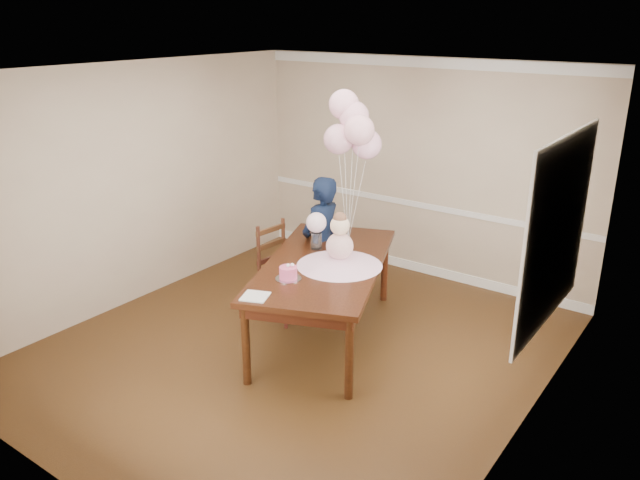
# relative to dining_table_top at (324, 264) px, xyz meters

# --- Properties ---
(floor) EXTENTS (4.50, 5.00, 0.00)m
(floor) POSITION_rel_dining_table_top_xyz_m (-0.08, -0.36, -0.81)
(floor) COLOR #321D0C
(floor) RESTS_ON ground
(ceiling) EXTENTS (4.50, 5.00, 0.02)m
(ceiling) POSITION_rel_dining_table_top_xyz_m (-0.08, -0.36, 1.89)
(ceiling) COLOR silver
(ceiling) RESTS_ON wall_back
(wall_back) EXTENTS (4.50, 0.02, 2.70)m
(wall_back) POSITION_rel_dining_table_top_xyz_m (-0.08, 2.14, 0.54)
(wall_back) COLOR tan
(wall_back) RESTS_ON floor
(wall_front) EXTENTS (4.50, 0.02, 2.70)m
(wall_front) POSITION_rel_dining_table_top_xyz_m (-0.08, -2.86, 0.54)
(wall_front) COLOR tan
(wall_front) RESTS_ON floor
(wall_left) EXTENTS (0.02, 5.00, 2.70)m
(wall_left) POSITION_rel_dining_table_top_xyz_m (-2.33, -0.36, 0.54)
(wall_left) COLOR tan
(wall_left) RESTS_ON floor
(wall_right) EXTENTS (0.02, 5.00, 2.70)m
(wall_right) POSITION_rel_dining_table_top_xyz_m (2.17, -0.36, 0.54)
(wall_right) COLOR tan
(wall_right) RESTS_ON floor
(chair_rail_trim) EXTENTS (4.50, 0.02, 0.07)m
(chair_rail_trim) POSITION_rel_dining_table_top_xyz_m (-0.08, 2.13, 0.09)
(chair_rail_trim) COLOR white
(chair_rail_trim) RESTS_ON wall_back
(crown_molding) EXTENTS (4.50, 0.02, 0.12)m
(crown_molding) POSITION_rel_dining_table_top_xyz_m (-0.08, 2.13, 1.82)
(crown_molding) COLOR white
(crown_molding) RESTS_ON wall_back
(baseboard_trim) EXTENTS (4.50, 0.02, 0.12)m
(baseboard_trim) POSITION_rel_dining_table_top_xyz_m (-0.08, 2.13, -0.75)
(baseboard_trim) COLOR white
(baseboard_trim) RESTS_ON floor
(window_frame) EXTENTS (0.02, 1.66, 1.56)m
(window_frame) POSITION_rel_dining_table_top_xyz_m (2.15, 0.14, 0.74)
(window_frame) COLOR white
(window_frame) RESTS_ON wall_right
(window_blinds) EXTENTS (0.01, 1.50, 1.40)m
(window_blinds) POSITION_rel_dining_table_top_xyz_m (2.13, 0.14, 0.74)
(window_blinds) COLOR white
(window_blinds) RESTS_ON wall_right
(dining_table_top) EXTENTS (1.86, 2.48, 0.06)m
(dining_table_top) POSITION_rel_dining_table_top_xyz_m (0.00, 0.00, 0.00)
(dining_table_top) COLOR black
(dining_table_top) RESTS_ON table_leg_fl
(table_apron) EXTENTS (1.72, 2.34, 0.11)m
(table_apron) POSITION_rel_dining_table_top_xyz_m (-0.00, 0.00, -0.08)
(table_apron) COLOR black
(table_apron) RESTS_ON table_leg_fl
(table_leg_fl) EXTENTS (0.10, 0.10, 0.78)m
(table_leg_fl) POSITION_rel_dining_table_top_xyz_m (-0.06, -1.13, -0.42)
(table_leg_fl) COLOR black
(table_leg_fl) RESTS_ON floor
(table_leg_fr) EXTENTS (0.10, 0.10, 0.78)m
(table_leg_fr) POSITION_rel_dining_table_top_xyz_m (0.81, -0.78, -0.42)
(table_leg_fr) COLOR black
(table_leg_fr) RESTS_ON floor
(table_leg_bl) EXTENTS (0.10, 0.10, 0.78)m
(table_leg_bl) POSITION_rel_dining_table_top_xyz_m (-0.81, 0.78, -0.42)
(table_leg_bl) COLOR black
(table_leg_bl) RESTS_ON floor
(table_leg_br) EXTENTS (0.10, 0.10, 0.78)m
(table_leg_br) POSITION_rel_dining_table_top_xyz_m (0.06, 1.13, -0.42)
(table_leg_br) COLOR black
(table_leg_br) RESTS_ON floor
(baby_skirt) EXTENTS (1.10, 1.10, 0.11)m
(baby_skirt) POSITION_rel_dining_table_top_xyz_m (0.18, 0.01, 0.08)
(baby_skirt) COLOR #ECAECE
(baby_skirt) RESTS_ON dining_table_top
(baby_torso) EXTENTS (0.27, 0.27, 0.27)m
(baby_torso) POSITION_rel_dining_table_top_xyz_m (0.18, 0.01, 0.23)
(baby_torso) COLOR pink
(baby_torso) RESTS_ON baby_skirt
(baby_head) EXTENTS (0.19, 0.19, 0.19)m
(baby_head) POSITION_rel_dining_table_top_xyz_m (0.18, 0.01, 0.44)
(baby_head) COLOR beige
(baby_head) RESTS_ON baby_torso
(baby_hair) EXTENTS (0.13, 0.13, 0.13)m
(baby_hair) POSITION_rel_dining_table_top_xyz_m (0.18, 0.01, 0.51)
(baby_hair) COLOR brown
(baby_hair) RESTS_ON baby_head
(cake_platter) EXTENTS (0.32, 0.32, 0.01)m
(cake_platter) POSITION_rel_dining_table_top_xyz_m (-0.02, -0.55, 0.03)
(cake_platter) COLOR #B6B6BB
(cake_platter) RESTS_ON dining_table_top
(birthday_cake) EXTENTS (0.22, 0.22, 0.11)m
(birthday_cake) POSITION_rel_dining_table_top_xyz_m (-0.02, -0.55, 0.09)
(birthday_cake) COLOR #DE4676
(birthday_cake) RESTS_ON cake_platter
(cake_flower_a) EXTENTS (0.03, 0.03, 0.03)m
(cake_flower_a) POSITION_rel_dining_table_top_xyz_m (-0.02, -0.55, 0.17)
(cake_flower_a) COLOR white
(cake_flower_a) RESTS_ON birthday_cake
(cake_flower_b) EXTENTS (0.03, 0.03, 0.03)m
(cake_flower_b) POSITION_rel_dining_table_top_xyz_m (0.00, -0.52, 0.17)
(cake_flower_b) COLOR white
(cake_flower_b) RESTS_ON birthday_cake
(rose_vase_near) EXTENTS (0.14, 0.14, 0.18)m
(rose_vase_near) POSITION_rel_dining_table_top_xyz_m (-0.28, 0.25, 0.12)
(rose_vase_near) COLOR silver
(rose_vase_near) RESTS_ON dining_table_top
(roses_near) EXTENTS (0.21, 0.21, 0.21)m
(roses_near) POSITION_rel_dining_table_top_xyz_m (-0.28, 0.25, 0.32)
(roses_near) COLOR white
(roses_near) RESTS_ON rose_vase_near
(napkin) EXTENTS (0.29, 0.29, 0.01)m
(napkin) POSITION_rel_dining_table_top_xyz_m (-0.01, -1.03, 0.03)
(napkin) COLOR silver
(napkin) RESTS_ON dining_table_top
(balloon_weight) EXTENTS (0.06, 0.06, 0.02)m
(balloon_weight) POSITION_rel_dining_table_top_xyz_m (-0.12, 0.61, 0.04)
(balloon_weight) COLOR silver
(balloon_weight) RESTS_ON dining_table_top
(balloon_a) EXTENTS (0.31, 0.31, 0.31)m
(balloon_a) POSITION_rel_dining_table_top_xyz_m (-0.23, 0.57, 1.14)
(balloon_a) COLOR #E2A0B5
(balloon_a) RESTS_ON balloon_ribbon_a
(balloon_b) EXTENTS (0.31, 0.31, 0.31)m
(balloon_b) POSITION_rel_dining_table_top_xyz_m (0.00, 0.60, 1.25)
(balloon_b) COLOR #F7AFBF
(balloon_b) RESTS_ON balloon_ribbon_b
(balloon_c) EXTENTS (0.31, 0.31, 0.31)m
(balloon_c) POSITION_rel_dining_table_top_xyz_m (-0.14, 0.72, 1.37)
(balloon_c) COLOR #F7AFC7
(balloon_c) RESTS_ON balloon_ribbon_c
(balloon_d) EXTENTS (0.31, 0.31, 0.31)m
(balloon_d) POSITION_rel_dining_table_top_xyz_m (-0.26, 0.70, 1.48)
(balloon_d) COLOR #FFB4CC
(balloon_d) RESTS_ON balloon_ribbon_d
(balloon_e) EXTENTS (0.31, 0.31, 0.31)m
(balloon_e) POSITION_rel_dining_table_top_xyz_m (-0.00, 0.76, 1.09)
(balloon_e) COLOR #FFB4D4
(balloon_e) RESTS_ON balloon_ribbon_e
(balloon_ribbon_a) EXTENTS (0.10, 0.04, 0.93)m
(balloon_ribbon_a) POSITION_rel_dining_table_top_xyz_m (-0.17, 0.59, 0.51)
(balloon_ribbon_a) COLOR white
(balloon_ribbon_a) RESTS_ON balloon_weight
(balloon_ribbon_b) EXTENTS (0.13, 0.02, 1.04)m
(balloon_ribbon_b) POSITION_rel_dining_table_top_xyz_m (-0.06, 0.61, 0.56)
(balloon_ribbon_b) COLOR silver
(balloon_ribbon_b) RESTS_ON balloon_weight
(balloon_ribbon_c) EXTENTS (0.02, 0.11, 1.16)m
(balloon_ribbon_c) POSITION_rel_dining_table_top_xyz_m (-0.13, 0.67, 0.62)
(balloon_ribbon_c) COLOR white
(balloon_ribbon_c) RESTS_ON balloon_weight
(balloon_ribbon_d) EXTENTS (0.13, 0.08, 1.26)m
(balloon_ribbon_d) POSITION_rel_dining_table_top_xyz_m (-0.19, 0.66, 0.67)
(balloon_ribbon_d) COLOR white
(balloon_ribbon_d) RESTS_ON balloon_weight
(balloon_ribbon_e) EXTENTS (0.12, 0.13, 0.87)m
(balloon_ribbon_e) POSITION_rel_dining_table_top_xyz_m (-0.06, 0.68, 0.48)
(balloon_ribbon_e) COLOR white
(balloon_ribbon_e) RESTS_ON balloon_weight
(dining_chair_seat) EXTENTS (0.50, 0.50, 0.05)m
(dining_chair_seat) POSITION_rel_dining_table_top_xyz_m (-0.60, 0.11, -0.34)
(dining_chair_seat) COLOR #351E0E
(dining_chair_seat) RESTS_ON chair_leg_fl
(chair_leg_fl) EXTENTS (0.05, 0.05, 0.45)m
(chair_leg_fl) POSITION_rel_dining_table_top_xyz_m (-0.81, -0.05, -0.59)
(chair_leg_fl) COLOR #36130E
(chair_leg_fl) RESTS_ON floor
(chair_leg_fr) EXTENTS (0.05, 0.05, 0.45)m
(chair_leg_fr) POSITION_rel_dining_table_top_xyz_m (-0.43, -0.09, -0.59)
(chair_leg_fr) COLOR #3A140F
(chair_leg_fr) RESTS_ON floor
(chair_leg_bl) EXTENTS (0.05, 0.05, 0.45)m
(chair_leg_bl) POSITION_rel_dining_table_top_xyz_m (-0.76, 0.32, -0.59)
(chair_leg_bl) COLOR #34120E
(chair_leg_bl) RESTS_ON floor
(chair_leg_br) EXTENTS (0.05, 0.05, 0.45)m
(chair_leg_br) POSITION_rel_dining_table_top_xyz_m (-0.39, 0.28, -0.59)
(chair_leg_br) COLOR #32170D
(chair_leg_br) RESTS_ON floor
(chair_back_post_l) EXTENTS (0.05, 0.05, 0.58)m
(chair_back_post_l) POSITION_rel_dining_table_top_xyz_m (-0.83, -0.05, -0.04)
(chair_back_post_l) COLOR #32160D
(chair_back_post_l) RESTS_ON dining_chair_seat
(chair_back_post_r) EXTENTS (0.05, 0.05, 0.58)m
(chair_back_post_r) POSITION_rel_dining_table_top_xyz_m (-0.79, 0.32, -0.04)
(chair_back_post_r) COLOR #3D1D10
(chair_back_post_r) RESTS_ON dining_chair_seat
(chair_slat_low) EXTENTS (0.08, 0.42, 0.05)m
(chair_slat_low) POSITION_rel_dining_table_top_xyz_m (-0.81, 0.14, -0.17)
(chair_slat_low) COLOR black
(chair_slat_low) RESTS_ON dining_chair_seat
(chair_slat_mid) EXTENTS (0.08, 0.42, 0.05)m
(chair_slat_mid) POSITION_rel_dining_table_top_xyz_m (-0.81, 0.14, -0.00)
(chair_slat_mid) COLOR #3B2010
(chair_slat_mid) RESTS_ON dining_chair_seat
(chair_slat_top) EXTENTS (0.08, 0.42, 0.05)m
(chair_slat_top) POSITION_rel_dining_table_top_xyz_m (-0.81, 0.14, 0.16)
(chair_slat_top) COLOR #3C2110
(chair_slat_top) RESTS_ON dining_chair_seat
(woman) EXTENTS (0.41, 0.58, 1.54)m
(woman) POSITION_rel_dining_table_top_xyz_m (-0.41, 0.51, -0.04)
(woman) COLOR black
(woman) RESTS_ON floor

